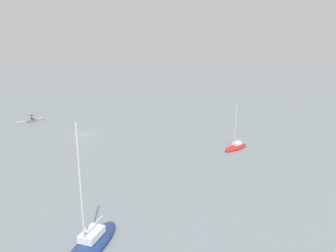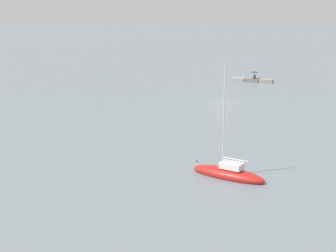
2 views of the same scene
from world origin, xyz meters
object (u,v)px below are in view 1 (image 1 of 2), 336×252
at_px(umbrella_open_navy, 31,115).
at_px(person_seated_brown_left, 32,119).
at_px(sailboat_red_near, 236,147).
at_px(sailboat_navy_outer, 90,246).

bearing_deg(umbrella_open_navy, person_seated_brown_left, 102.73).
height_order(umbrella_open_navy, sailboat_red_near, sailboat_red_near).
xyz_separation_m(sailboat_red_near, sailboat_navy_outer, (32.19, 0.27, 0.10)).
bearing_deg(sailboat_navy_outer, person_seated_brown_left, -42.66).
distance_m(umbrella_open_navy, sailboat_navy_outer, 54.71).
relative_size(umbrella_open_navy, sailboat_navy_outer, 0.12).
bearing_deg(person_seated_brown_left, sailboat_red_near, 92.74).
bearing_deg(sailboat_navy_outer, umbrella_open_navy, -42.63).
bearing_deg(sailboat_navy_outer, sailboat_red_near, -105.75).
distance_m(person_seated_brown_left, umbrella_open_navy, 0.86).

